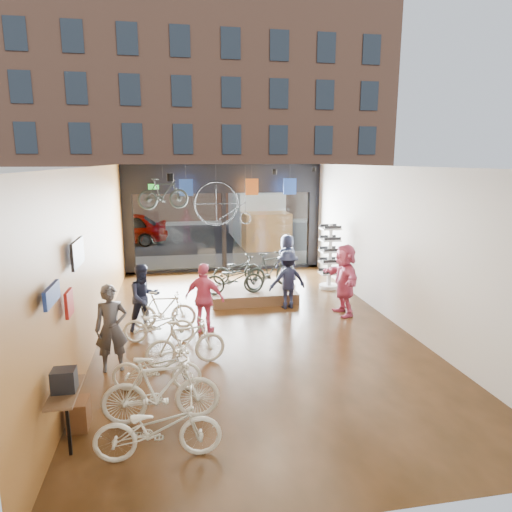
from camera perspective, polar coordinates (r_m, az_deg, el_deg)
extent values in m
cube|color=black|center=(11.04, -0.40, -9.10)|extent=(7.00, 12.00, 0.04)
cube|color=black|center=(10.31, -0.43, 11.25)|extent=(7.00, 12.00, 0.04)
cube|color=#A06B33|center=(10.50, -19.69, 0.01)|extent=(0.04, 12.00, 3.80)
cube|color=beige|center=(11.63, 16.93, 1.29)|extent=(0.04, 12.00, 3.80)
cube|color=beige|center=(4.94, 12.05, -12.74)|extent=(7.00, 0.04, 3.80)
cube|color=#198C26|center=(16.07, -12.70, 8.45)|extent=(0.35, 0.06, 0.18)
cube|color=black|center=(25.52, -6.24, 2.93)|extent=(30.00, 18.00, 0.02)
cube|color=slate|center=(17.87, -4.40, -0.67)|extent=(30.00, 2.40, 0.12)
cube|color=slate|center=(29.46, -6.82, 4.25)|extent=(30.00, 2.00, 0.12)
cube|color=brown|center=(31.85, -7.44, 17.32)|extent=(26.00, 5.00, 14.00)
imported|color=gray|center=(22.52, -16.69, 3.28)|extent=(4.45, 1.79, 1.52)
imported|color=beige|center=(6.61, -12.17, -20.27)|extent=(1.71, 0.64, 0.89)
imported|color=beige|center=(7.33, -11.81, -16.01)|extent=(1.78, 0.51, 1.07)
imported|color=beige|center=(8.30, -12.32, -13.55)|extent=(1.61, 0.76, 0.81)
imported|color=beige|center=(9.08, -8.79, -10.67)|extent=(1.63, 0.71, 0.94)
imported|color=beige|center=(10.32, -12.07, -8.39)|extent=(1.60, 0.72, 0.81)
imported|color=beige|center=(11.09, -11.50, -6.64)|extent=(1.56, 0.59, 0.92)
cube|color=#553020|center=(13.30, -0.57, -4.64)|extent=(2.40, 1.80, 0.30)
imported|color=black|center=(12.60, -2.76, -2.85)|extent=(1.67, 0.63, 0.87)
imported|color=black|center=(13.15, 1.85, -1.78)|extent=(1.80, 1.21, 1.06)
imported|color=black|center=(13.79, -2.43, -1.66)|extent=(1.63, 0.95, 0.81)
imported|color=#3F3F44|center=(9.10, -17.62, -8.60)|extent=(0.66, 0.48, 1.68)
imported|color=#161C33|center=(11.00, -13.81, -5.06)|extent=(0.96, 0.88, 1.59)
imported|color=#CC4C72|center=(10.58, -6.44, -5.29)|extent=(1.04, 0.81, 1.64)
imported|color=#161C33|center=(12.30, 3.97, -2.96)|extent=(1.08, 0.70, 1.58)
imported|color=#161C33|center=(14.81, 3.92, -0.37)|extent=(0.92, 0.77, 1.59)
imported|color=#CC4C72|center=(11.95, 10.98, -2.91)|extent=(0.66, 1.75, 1.86)
imported|color=black|center=(14.39, -11.52, 7.63)|extent=(1.64, 0.85, 0.95)
cube|color=#1E3F99|center=(15.38, -8.74, 8.46)|extent=(0.45, 0.03, 0.55)
cube|color=#CC5919|center=(15.61, -0.54, 8.64)|extent=(0.45, 0.03, 0.55)
cube|color=#1E3F99|center=(15.89, 4.25, 8.67)|extent=(0.45, 0.03, 0.55)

